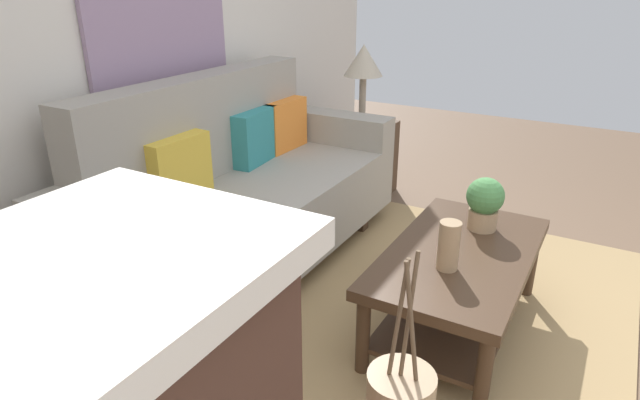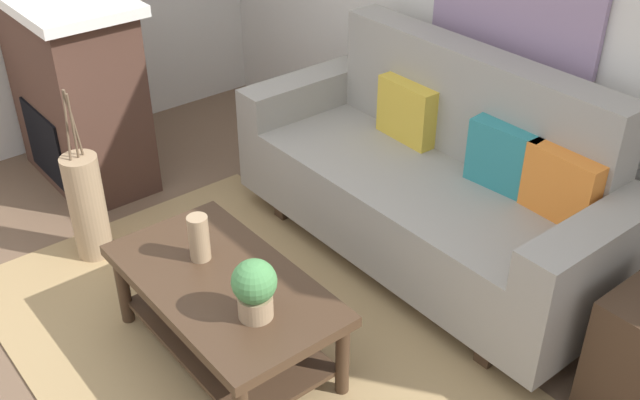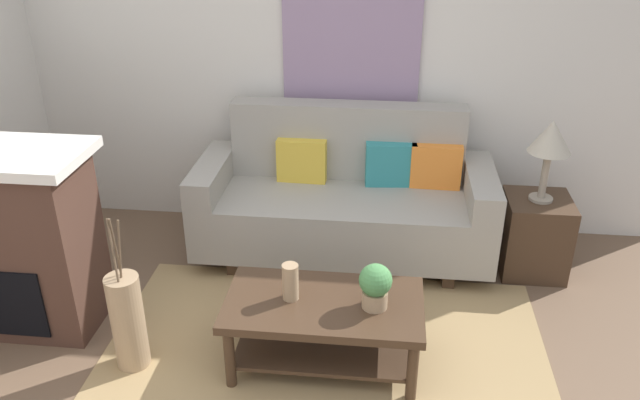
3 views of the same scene
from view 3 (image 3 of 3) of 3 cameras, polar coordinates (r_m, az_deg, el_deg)
name	(u,v)px [view 3 (image 3 of 3)]	position (r m, az deg, el deg)	size (l,w,h in m)	color
wall_back	(350,57)	(4.81, 2.67, 12.71)	(4.87, 0.10, 2.70)	silver
area_rug	(325,354)	(3.86, 0.43, -13.64)	(2.60, 1.69, 0.01)	#A38456
couch	(344,201)	(4.62, 2.17, -0.05)	(2.11, 0.84, 1.08)	gray
throw_pillow_mustard	(302,160)	(4.66, -1.64, 3.59)	(0.36, 0.12, 0.32)	gold
throw_pillow_teal	(391,164)	(4.62, 6.36, 3.22)	(0.36, 0.12, 0.32)	teal
throw_pillow_orange	(436,166)	(4.63, 10.37, 3.02)	(0.36, 0.12, 0.32)	orange
coffee_table	(325,318)	(3.61, 0.42, -10.56)	(1.10, 0.60, 0.43)	#422D1E
tabletop_vase	(290,282)	(3.51, -2.67, -7.35)	(0.09, 0.09, 0.21)	tan
potted_plant_tabletop	(375,285)	(3.44, 4.99, -7.61)	(0.18, 0.18, 0.26)	tan
side_table	(534,235)	(4.72, 18.68, -3.01)	(0.44, 0.44, 0.56)	#422D1E
table_lamp	(551,140)	(4.43, 20.00, 5.07)	(0.28, 0.28, 0.57)	gray
fireplace	(15,239)	(4.22, -25.73, -3.20)	(1.02, 0.58, 1.16)	#472D23
floor_vase	(128,323)	(3.77, -16.85, -10.48)	(0.19, 0.19, 0.59)	tan
floor_vase_branch_a	(120,249)	(3.50, -17.56, -4.24)	(0.01, 0.01, 0.36)	brown
floor_vase_branch_b	(115,247)	(3.53, -17.90, -4.07)	(0.01, 0.01, 0.36)	brown
floor_vase_branch_c	(113,251)	(3.50, -18.11, -4.35)	(0.01, 0.01, 0.36)	brown
framed_painting	(351,44)	(4.71, 2.83, 13.82)	(1.00, 0.03, 0.86)	gray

